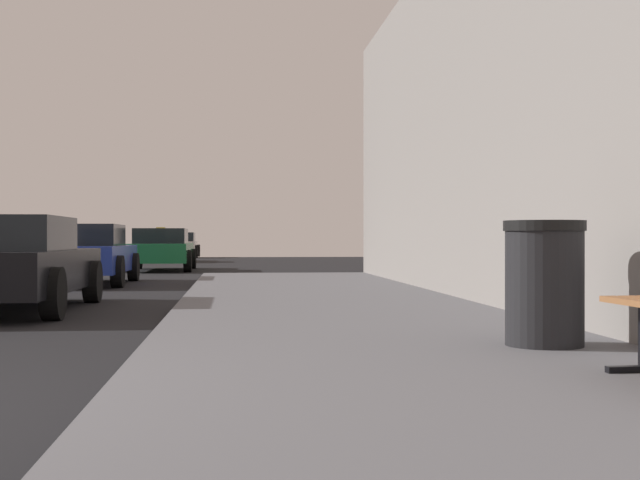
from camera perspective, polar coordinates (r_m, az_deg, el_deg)
sidewalk at (r=4.96m, az=9.39°, el=-10.40°), size 4.00×32.00×0.15m
trash_bin at (r=6.89m, az=14.61°, el=-2.74°), size 0.63×0.63×0.97m
car_black at (r=12.29m, az=-20.16°, el=-1.44°), size 2.06×4.49×1.27m
car_blue at (r=18.90m, az=-15.33°, el=-0.90°), size 1.96×4.22×1.27m
car_green at (r=26.53m, az=-10.43°, el=-0.60°), size 1.93×4.38×1.27m
car_yellow at (r=36.37m, az=-10.46°, el=-0.41°), size 1.97×4.10×1.43m
car_white at (r=44.74m, az=-9.29°, el=-0.31°), size 2.00×4.37×1.27m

